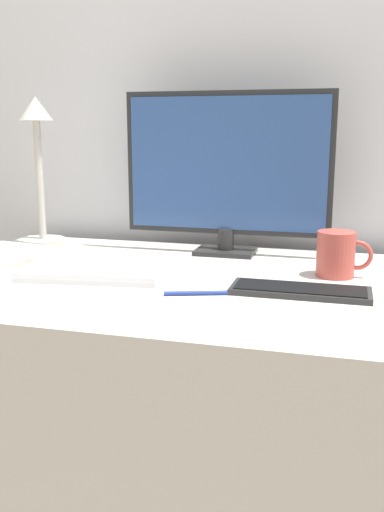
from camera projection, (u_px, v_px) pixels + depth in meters
wall_back at (241, 64)px, 1.58m from camera, size 3.60×0.05×2.40m
desk at (199, 424)px, 1.33m from camera, size 1.29×0.75×0.70m
monitor at (227, 169)px, 1.47m from camera, size 0.54×0.11×0.42m
keyboard at (300, 290)px, 1.14m from camera, size 0.28×0.10×0.01m
laptop at (97, 269)px, 1.30m from camera, size 0.34×0.24×0.02m
ereader at (90, 259)px, 1.33m from camera, size 0.16×0.18×0.01m
desk_lamp at (39, 162)px, 1.57m from camera, size 0.12×0.12×0.41m
coffee_mug at (337, 254)px, 1.27m from camera, size 0.12×0.08×0.10m
pen at (201, 292)px, 1.14m from camera, size 0.14×0.05×0.01m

